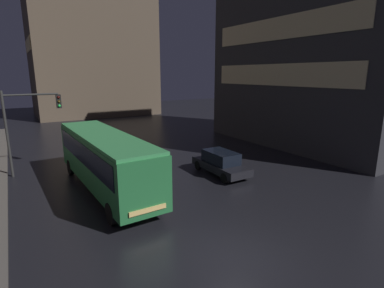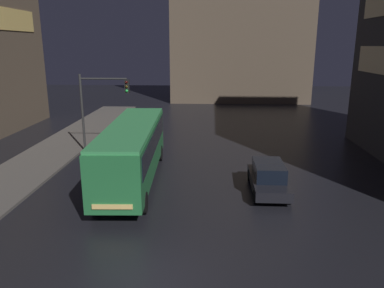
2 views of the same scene
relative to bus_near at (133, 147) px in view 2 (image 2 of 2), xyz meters
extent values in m
plane|color=black|center=(2.13, -8.93, -2.01)|extent=(120.00, 120.00, 0.00)
cube|color=#56514C|center=(-6.87, 1.07, -1.94)|extent=(4.00, 48.00, 0.15)
cube|color=#EAC66B|center=(-0.98, 34.60, 8.51)|extent=(0.24, 10.20, 1.80)
cube|color=#236B38|center=(0.00, 0.00, -0.19)|extent=(2.88, 10.91, 2.56)
cube|color=black|center=(0.00, 0.00, 0.34)|extent=(2.90, 10.05, 1.10)
cube|color=#399252|center=(0.00, 0.00, 1.17)|extent=(2.82, 10.69, 0.16)
cube|color=#F4CC72|center=(0.24, -5.42, -1.06)|extent=(1.69, 0.17, 0.20)
cylinder|color=black|center=(1.28, -3.95, -1.51)|extent=(0.29, 1.01, 1.00)
cylinder|color=black|center=(-0.93, -4.05, -1.51)|extent=(0.29, 1.01, 1.00)
cylinder|color=black|center=(0.93, 4.05, -1.51)|extent=(0.29, 1.01, 1.00)
cylinder|color=black|center=(-1.28, 3.96, -1.51)|extent=(0.29, 1.01, 1.00)
cube|color=black|center=(7.25, -1.03, -1.46)|extent=(1.78, 4.47, 0.50)
cube|color=black|center=(7.25, -1.03, -0.84)|extent=(1.50, 2.46, 0.74)
cylinder|color=black|center=(8.03, -2.57, -1.69)|extent=(0.20, 0.64, 0.64)
cylinder|color=black|center=(6.44, -2.56, -1.69)|extent=(0.20, 0.64, 0.64)
cylinder|color=black|center=(8.06, 0.49, -1.69)|extent=(0.20, 0.64, 0.64)
cylinder|color=black|center=(6.47, 0.50, -1.69)|extent=(0.20, 0.64, 0.64)
cylinder|color=#2D2D2D|center=(-4.57, 5.49, 0.74)|extent=(0.16, 0.16, 5.50)
cylinder|color=#2D2D2D|center=(-2.99, 5.49, 3.19)|extent=(3.17, 0.12, 0.12)
cube|color=black|center=(-1.40, 5.49, 2.69)|extent=(0.30, 0.24, 0.90)
sphere|color=#390706|center=(-1.40, 5.35, 2.97)|extent=(0.18, 0.18, 0.18)
sphere|color=#3B2B07|center=(-1.40, 5.35, 2.69)|extent=(0.18, 0.18, 0.18)
sphere|color=green|center=(-1.40, 5.35, 2.41)|extent=(0.18, 0.18, 0.18)
camera|label=1|loc=(-4.13, -16.24, 4.47)|focal=28.00mm
camera|label=2|loc=(4.24, -19.43, 5.38)|focal=35.00mm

